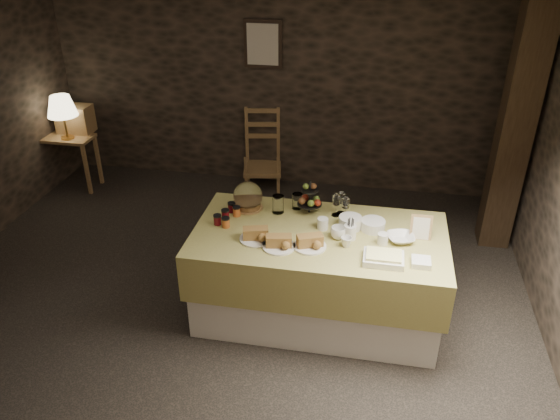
% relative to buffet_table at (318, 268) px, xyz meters
% --- Properties ---
extents(ground_plane, '(5.50, 5.00, 0.01)m').
position_rel_buffet_table_xyz_m(ground_plane, '(-0.86, 0.06, -0.47)').
color(ground_plane, black).
rests_on(ground_plane, ground).
extents(room_shell, '(5.52, 5.02, 2.60)m').
position_rel_buffet_table_xyz_m(room_shell, '(-0.86, 0.06, 1.09)').
color(room_shell, black).
rests_on(room_shell, ground).
extents(buffet_table, '(2.06, 1.10, 0.82)m').
position_rel_buffet_table_xyz_m(buffet_table, '(0.00, 0.00, 0.00)').
color(buffet_table, silver).
rests_on(buffet_table, ground_plane).
extents(console_table, '(0.63, 0.36, 0.68)m').
position_rel_buffet_table_xyz_m(console_table, '(-3.36, 1.90, 0.08)').
color(console_table, brown).
rests_on(console_table, ground_plane).
extents(table_lamp, '(0.35, 0.35, 0.53)m').
position_rel_buffet_table_xyz_m(table_lamp, '(-3.31, 1.85, 0.61)').
color(table_lamp, '#A87C38').
rests_on(table_lamp, console_table).
extents(wine_rack, '(0.42, 0.26, 0.34)m').
position_rel_buffet_table_xyz_m(wine_rack, '(-3.31, 2.08, 0.38)').
color(wine_rack, brown).
rests_on(wine_rack, console_table).
extents(chair, '(0.54, 0.52, 0.77)m').
position_rel_buffet_table_xyz_m(chair, '(-0.99, 2.41, -0.03)').
color(chair, brown).
rests_on(chair, ground_plane).
extents(timber_column, '(0.30, 0.30, 2.60)m').
position_rel_buffet_table_xyz_m(timber_column, '(1.69, 1.54, 0.83)').
color(timber_column, black).
rests_on(timber_column, ground_plane).
extents(framed_picture, '(0.45, 0.04, 0.55)m').
position_rel_buffet_table_xyz_m(framed_picture, '(-1.01, 2.53, 1.28)').
color(framed_picture, black).
rests_on(framed_picture, room_shell).
extents(plate_stack_a, '(0.19, 0.19, 0.10)m').
position_rel_buffet_table_xyz_m(plate_stack_a, '(0.24, 0.14, 0.40)').
color(plate_stack_a, white).
rests_on(plate_stack_a, buffet_table).
extents(plate_stack_b, '(0.20, 0.20, 0.08)m').
position_rel_buffet_table_xyz_m(plate_stack_b, '(0.42, 0.14, 0.39)').
color(plate_stack_b, white).
rests_on(plate_stack_b, buffet_table).
extents(cutlery_holder, '(0.10, 0.10, 0.12)m').
position_rel_buffet_table_xyz_m(cutlery_holder, '(0.25, -0.03, 0.41)').
color(cutlery_holder, white).
rests_on(cutlery_holder, buffet_table).
extents(cup_a, '(0.16, 0.16, 0.10)m').
position_rel_buffet_table_xyz_m(cup_a, '(0.15, -0.04, 0.40)').
color(cup_a, white).
rests_on(cup_a, buffet_table).
extents(cup_b, '(0.10, 0.10, 0.08)m').
position_rel_buffet_table_xyz_m(cup_b, '(0.23, -0.15, 0.39)').
color(cup_b, white).
rests_on(cup_b, buffet_table).
extents(mug_c, '(0.09, 0.09, 0.09)m').
position_rel_buffet_table_xyz_m(mug_c, '(0.01, 0.08, 0.39)').
color(mug_c, white).
rests_on(mug_c, buffet_table).
extents(mug_d, '(0.08, 0.08, 0.09)m').
position_rel_buffet_table_xyz_m(mug_d, '(0.51, -0.06, 0.39)').
color(mug_d, white).
rests_on(mug_d, buffet_table).
extents(bowl, '(0.26, 0.26, 0.05)m').
position_rel_buffet_table_xyz_m(bowl, '(0.65, 0.01, 0.37)').
color(bowl, white).
rests_on(bowl, buffet_table).
extents(cake_dome, '(0.26, 0.26, 0.26)m').
position_rel_buffet_table_xyz_m(cake_dome, '(-0.67, 0.31, 0.45)').
color(cake_dome, brown).
rests_on(cake_dome, buffet_table).
extents(fruit_stand, '(0.21, 0.21, 0.30)m').
position_rel_buffet_table_xyz_m(fruit_stand, '(-0.13, 0.34, 0.47)').
color(fruit_stand, black).
rests_on(fruit_stand, buffet_table).
extents(bread_platter_left, '(0.26, 0.26, 0.11)m').
position_rel_buffet_table_xyz_m(bread_platter_left, '(-0.49, -0.19, 0.39)').
color(bread_platter_left, white).
rests_on(bread_platter_left, buffet_table).
extents(bread_platter_center, '(0.26, 0.26, 0.11)m').
position_rel_buffet_table_xyz_m(bread_platter_center, '(-0.29, -0.26, 0.39)').
color(bread_platter_center, white).
rests_on(bread_platter_center, buffet_table).
extents(bread_platter_right, '(0.26, 0.26, 0.11)m').
position_rel_buffet_table_xyz_m(bread_platter_right, '(-0.05, -0.21, 0.39)').
color(bread_platter_right, white).
rests_on(bread_platter_right, buffet_table).
extents(jam_jars, '(0.18, 0.32, 0.07)m').
position_rel_buffet_table_xyz_m(jam_jars, '(-0.80, 0.08, 0.38)').
color(jam_jars, maroon).
rests_on(jam_jars, buffet_table).
extents(tart_dish, '(0.30, 0.22, 0.07)m').
position_rel_buffet_table_xyz_m(tart_dish, '(0.52, -0.31, 0.38)').
color(tart_dish, white).
rests_on(tart_dish, buffet_table).
extents(square_dish, '(0.14, 0.14, 0.04)m').
position_rel_buffet_table_xyz_m(square_dish, '(0.79, -0.30, 0.37)').
color(square_dish, white).
rests_on(square_dish, buffet_table).
extents(menu_frame, '(0.17, 0.07, 0.22)m').
position_rel_buffet_table_xyz_m(menu_frame, '(0.80, 0.08, 0.44)').
color(menu_frame, brown).
rests_on(menu_frame, buffet_table).
extents(storage_jar_a, '(0.10, 0.10, 0.16)m').
position_rel_buffet_table_xyz_m(storage_jar_a, '(-0.40, 0.28, 0.43)').
color(storage_jar_a, white).
rests_on(storage_jar_a, buffet_table).
extents(storage_jar_b, '(0.09, 0.09, 0.14)m').
position_rel_buffet_table_xyz_m(storage_jar_b, '(-0.25, 0.39, 0.42)').
color(storage_jar_b, white).
rests_on(storage_jar_b, buffet_table).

